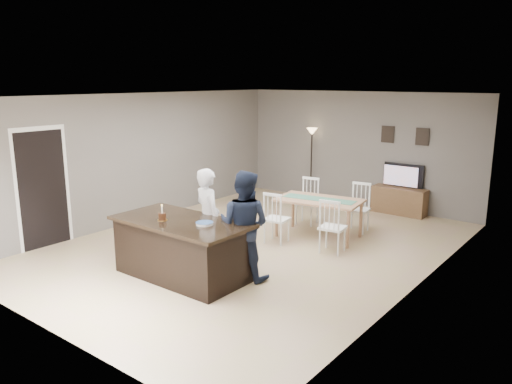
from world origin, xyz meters
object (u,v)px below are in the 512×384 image
Objects in this scene: man at (244,225)px; plate_stack at (205,223)px; woman at (208,218)px; dining_table at (319,206)px; floor_lamp at (312,144)px; birthday_cake at (162,217)px; television at (402,176)px; tv_console at (399,201)px; kitchen_island at (182,248)px.

man is 0.61m from plate_stack.
man reaches higher than woman.
dining_table reaches higher than plate_stack.
floor_lamp is (-1.92, 5.04, 0.56)m from man.
woman reaches higher than birthday_cake.
dining_table is (-0.57, -2.65, -0.24)m from television.
birthday_cake is at bearing -103.93° from tv_console.
kitchen_island is 1.08× the size of dining_table.
kitchen_island is 1.33× the size of woman.
woman is 0.74m from man.
man is 0.93× the size of floor_lamp.
woman reaches higher than tv_console.
television is (0.00, 0.07, 0.56)m from tv_console.
man is (0.78, 0.55, 0.38)m from kitchen_island.
birthday_cake is (-1.00, -0.72, 0.12)m from man.
plate_stack is (0.67, 0.21, -0.04)m from birthday_cake.
tv_console is at bearing 90.00° from television.
television is at bearing 82.37° from plate_stack.
television is at bearing 77.99° from kitchen_island.
woman is (0.04, 0.55, 0.36)m from kitchen_island.
plate_stack is at bearing 17.32° from birthday_cake.
man is at bearing -94.80° from tv_console.
kitchen_island is at bearing -175.03° from plate_stack.
kitchen_island is at bearing 37.34° from birthday_cake.
kitchen_island is 5.70m from tv_console.
tv_console is 0.67× the size of floor_lamp.
woman is (-1.16, -5.02, 0.51)m from tv_console.
television is 0.51× the size of floor_lamp.
dining_table is 3.24m from floor_lamp.
kitchen_island is 0.58m from birthday_cake.
television is at bearing 69.43° from dining_table.
dining_table is at bearing -100.86° from man.
man is (0.74, 0.00, 0.02)m from woman.
man is 2.46m from dining_table.
plate_stack is 5.79m from floor_lamp.
birthday_cake reaches higher than television.
floor_lamp is at bearing 101.57° from kitchen_island.
kitchen_island is 1.20× the size of floor_lamp.
television is at bearing 90.00° from tv_console.
television is 2.40m from floor_lamp.
plate_stack is (-0.33, -0.51, 0.09)m from man.
woman is 6.26× the size of plate_stack.
tv_console is 4.98× the size of birthday_cake.
birthday_cake is at bearing -162.68° from plate_stack.
kitchen_island is 5.78m from floor_lamp.
woman is at bearing 77.17° from television.
plate_stack is at bearing 4.97° from kitchen_island.
tv_console is 0.72× the size of man.
kitchen_island is 8.31× the size of plate_stack.
dining_table is (-0.57, -2.58, 0.32)m from tv_console.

